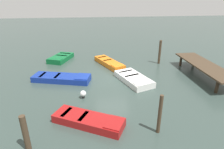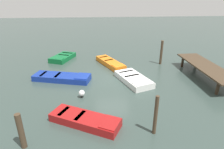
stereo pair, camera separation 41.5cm
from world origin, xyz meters
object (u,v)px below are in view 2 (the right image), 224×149
(mooring_piling_center, at_px, (156,115))
(mooring_piling_far_left, at_px, (21,131))
(mooring_piling_mid_right, at_px, (161,53))
(dock_segment, at_px, (206,67))
(rowboat_white, at_px, (134,79))
(rowboat_green, at_px, (63,57))
(rowboat_red, at_px, (85,120))
(rowboat_blue, at_px, (62,77))
(marker_buoy, at_px, (82,93))
(rowboat_orange, at_px, (110,63))

(mooring_piling_center, bearing_deg, mooring_piling_far_left, -86.36)
(mooring_piling_mid_right, bearing_deg, dock_segment, 34.78)
(rowboat_white, relative_size, mooring_piling_mid_right, 1.64)
(rowboat_green, bearing_deg, rowboat_white, 68.21)
(rowboat_white, bearing_deg, mooring_piling_center, -21.14)
(mooring_piling_far_left, bearing_deg, mooring_piling_mid_right, 136.63)
(rowboat_red, bearing_deg, rowboat_green, 132.21)
(rowboat_red, relative_size, mooring_piling_mid_right, 1.69)
(rowboat_white, xyz_separation_m, mooring_piling_far_left, (5.70, -5.59, 0.57))
(rowboat_white, relative_size, mooring_piling_far_left, 2.17)
(mooring_piling_far_left, bearing_deg, mooring_piling_center, 93.64)
(dock_segment, bearing_deg, rowboat_blue, -93.40)
(rowboat_red, xyz_separation_m, mooring_piling_mid_right, (-7.89, 6.26, 0.83))
(mooring_piling_center, height_order, marker_buoy, mooring_piling_center)
(rowboat_white, distance_m, mooring_piling_mid_right, 4.72)
(rowboat_orange, relative_size, rowboat_red, 1.07)
(rowboat_red, bearing_deg, mooring_piling_center, 10.78)
(rowboat_white, distance_m, rowboat_green, 7.88)
(rowboat_red, relative_size, marker_buoy, 7.31)
(rowboat_orange, bearing_deg, mooring_piling_center, -16.18)
(dock_segment, bearing_deg, mooring_piling_center, -44.94)
(marker_buoy, bearing_deg, mooring_piling_far_left, -28.82)
(rowboat_blue, bearing_deg, mooring_piling_far_left, -80.09)
(rowboat_orange, xyz_separation_m, rowboat_white, (3.54, 1.34, 0.00))
(dock_segment, distance_m, mooring_piling_mid_right, 3.96)
(marker_buoy, bearing_deg, rowboat_red, 6.97)
(dock_segment, distance_m, rowboat_blue, 10.38)
(dock_segment, bearing_deg, rowboat_green, -115.88)
(dock_segment, distance_m, rowboat_orange, 7.48)
(dock_segment, height_order, rowboat_green, dock_segment)
(mooring_piling_mid_right, bearing_deg, mooring_piling_center, -19.95)
(mooring_piling_far_left, bearing_deg, rowboat_green, -179.51)
(dock_segment, height_order, mooring_piling_center, mooring_piling_center)
(dock_segment, height_order, marker_buoy, dock_segment)
(mooring_piling_mid_right, bearing_deg, rowboat_red, -38.44)
(rowboat_white, bearing_deg, dock_segment, 72.70)
(mooring_piling_mid_right, bearing_deg, rowboat_green, -102.65)
(rowboat_red, xyz_separation_m, rowboat_green, (-9.85, -2.51, 0.00))
(rowboat_red, bearing_deg, rowboat_blue, 137.55)
(rowboat_orange, bearing_deg, mooring_piling_far_left, -48.67)
(mooring_piling_far_left, distance_m, mooring_piling_center, 5.48)
(rowboat_green, distance_m, mooring_piling_center, 12.17)
(rowboat_green, distance_m, mooring_piling_far_left, 11.16)
(rowboat_blue, height_order, mooring_piling_far_left, mooring_piling_far_left)
(rowboat_red, bearing_deg, dock_segment, 56.50)
(rowboat_white, bearing_deg, rowboat_blue, -118.24)
(rowboat_red, distance_m, rowboat_green, 10.17)
(rowboat_white, bearing_deg, mooring_piling_far_left, -64.24)
(dock_segment, height_order, mooring_piling_mid_right, mooring_piling_mid_right)
(dock_segment, relative_size, mooring_piling_mid_right, 2.94)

